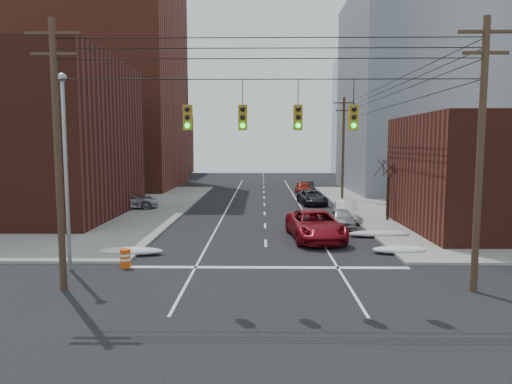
{
  "coord_description": "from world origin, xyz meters",
  "views": [
    {
      "loc": [
        -0.22,
        -15.39,
        6.06
      ],
      "look_at": [
        -0.61,
        13.49,
        3.0
      ],
      "focal_mm": 32.0,
      "sensor_mm": 36.0,
      "label": 1
    }
  ],
  "objects_px": {
    "red_pickup": "(315,225)",
    "lot_car_c": "(60,205)",
    "parked_car_d": "(312,198)",
    "parked_car_f": "(307,187)",
    "lot_car_d": "(45,203)",
    "lot_car_b": "(130,200)",
    "parked_car_c": "(312,197)",
    "parked_car_a": "(342,219)",
    "lot_car_a": "(100,202)",
    "parked_car_e": "(303,188)",
    "parked_car_b": "(346,211)",
    "construction_barrel": "(125,258)"
  },
  "relations": [
    {
      "from": "parked_car_d",
      "to": "parked_car_e",
      "type": "xyz_separation_m",
      "value": [
        0.0,
        9.52,
        0.13
      ]
    },
    {
      "from": "parked_car_e",
      "to": "parked_car_a",
      "type": "bearing_deg",
      "value": -90.55
    },
    {
      "from": "parked_car_d",
      "to": "lot_car_c",
      "type": "bearing_deg",
      "value": -168.23
    },
    {
      "from": "lot_car_a",
      "to": "lot_car_c",
      "type": "bearing_deg",
      "value": 135.72
    },
    {
      "from": "lot_car_a",
      "to": "red_pickup",
      "type": "bearing_deg",
      "value": -115.95
    },
    {
      "from": "lot_car_c",
      "to": "parked_car_c",
      "type": "bearing_deg",
      "value": -67.08
    },
    {
      "from": "parked_car_e",
      "to": "lot_car_d",
      "type": "bearing_deg",
      "value": -151.52
    },
    {
      "from": "lot_car_d",
      "to": "lot_car_a",
      "type": "bearing_deg",
      "value": -90.04
    },
    {
      "from": "parked_car_c",
      "to": "lot_car_a",
      "type": "distance_m",
      "value": 20.24
    },
    {
      "from": "red_pickup",
      "to": "lot_car_d",
      "type": "relative_size",
      "value": 1.77
    },
    {
      "from": "parked_car_f",
      "to": "lot_car_d",
      "type": "bearing_deg",
      "value": -148.5
    },
    {
      "from": "red_pickup",
      "to": "parked_car_c",
      "type": "xyz_separation_m",
      "value": [
        1.64,
        16.75,
        -0.2
      ]
    },
    {
      "from": "red_pickup",
      "to": "parked_car_f",
      "type": "relative_size",
      "value": 1.48
    },
    {
      "from": "red_pickup",
      "to": "parked_car_c",
      "type": "height_order",
      "value": "red_pickup"
    },
    {
      "from": "lot_car_a",
      "to": "lot_car_c",
      "type": "distance_m",
      "value": 3.35
    },
    {
      "from": "parked_car_b",
      "to": "lot_car_d",
      "type": "distance_m",
      "value": 26.6
    },
    {
      "from": "lot_car_b",
      "to": "lot_car_a",
      "type": "bearing_deg",
      "value": 97.67
    },
    {
      "from": "parked_car_d",
      "to": "lot_car_c",
      "type": "distance_m",
      "value": 23.43
    },
    {
      "from": "parked_car_a",
      "to": "parked_car_b",
      "type": "height_order",
      "value": "parked_car_b"
    },
    {
      "from": "parked_car_f",
      "to": "construction_barrel",
      "type": "relative_size",
      "value": 4.91
    },
    {
      "from": "parked_car_a",
      "to": "lot_car_c",
      "type": "relative_size",
      "value": 0.8
    },
    {
      "from": "parked_car_f",
      "to": "lot_car_d",
      "type": "height_order",
      "value": "parked_car_f"
    },
    {
      "from": "parked_car_f",
      "to": "lot_car_d",
      "type": "xyz_separation_m",
      "value": [
        -25.08,
        -15.62,
        0.05
      ]
    },
    {
      "from": "parked_car_a",
      "to": "parked_car_d",
      "type": "bearing_deg",
      "value": 95.41
    },
    {
      "from": "lot_car_b",
      "to": "lot_car_c",
      "type": "distance_m",
      "value": 5.91
    },
    {
      "from": "parked_car_a",
      "to": "parked_car_d",
      "type": "height_order",
      "value": "parked_car_a"
    },
    {
      "from": "parked_car_a",
      "to": "construction_barrel",
      "type": "distance_m",
      "value": 16.48
    },
    {
      "from": "parked_car_f",
      "to": "lot_car_b",
      "type": "bearing_deg",
      "value": -140.56
    },
    {
      "from": "lot_car_c",
      "to": "construction_barrel",
      "type": "distance_m",
      "value": 19.65
    },
    {
      "from": "lot_car_d",
      "to": "parked_car_f",
      "type": "bearing_deg",
      "value": -58.63
    },
    {
      "from": "lot_car_a",
      "to": "lot_car_c",
      "type": "xyz_separation_m",
      "value": [
        -2.63,
        -2.07,
        0.05
      ]
    },
    {
      "from": "parked_car_b",
      "to": "lot_car_c",
      "type": "xyz_separation_m",
      "value": [
        -23.88,
        2.66,
        0.12
      ]
    },
    {
      "from": "red_pickup",
      "to": "lot_car_a",
      "type": "bearing_deg",
      "value": 141.44
    },
    {
      "from": "red_pickup",
      "to": "lot_car_c",
      "type": "relative_size",
      "value": 1.31
    },
    {
      "from": "parked_car_a",
      "to": "parked_car_f",
      "type": "relative_size",
      "value": 0.9
    },
    {
      "from": "parked_car_e",
      "to": "lot_car_c",
      "type": "height_order",
      "value": "lot_car_c"
    },
    {
      "from": "red_pickup",
      "to": "lot_car_c",
      "type": "distance_m",
      "value": 22.86
    },
    {
      "from": "lot_car_d",
      "to": "parked_car_c",
      "type": "bearing_deg",
      "value": -79.25
    },
    {
      "from": "lot_car_a",
      "to": "lot_car_d",
      "type": "xyz_separation_m",
      "value": [
        -4.93,
        -0.04,
        -0.04
      ]
    },
    {
      "from": "parked_car_b",
      "to": "parked_car_f",
      "type": "relative_size",
      "value": 1.03
    },
    {
      "from": "parked_car_e",
      "to": "lot_car_c",
      "type": "relative_size",
      "value": 0.87
    },
    {
      "from": "parked_car_c",
      "to": "parked_car_e",
      "type": "bearing_deg",
      "value": 83.92
    },
    {
      "from": "parked_car_c",
      "to": "parked_car_f",
      "type": "height_order",
      "value": "parked_car_f"
    },
    {
      "from": "parked_car_d",
      "to": "parked_car_f",
      "type": "distance_m",
      "value": 10.42
    },
    {
      "from": "parked_car_b",
      "to": "lot_car_d",
      "type": "relative_size",
      "value": 1.23
    },
    {
      "from": "parked_car_e",
      "to": "parked_car_f",
      "type": "xyz_separation_m",
      "value": [
        0.5,
        0.89,
        -0.01
      ]
    },
    {
      "from": "parked_car_a",
      "to": "lot_car_d",
      "type": "xyz_separation_m",
      "value": [
        -25.33,
        7.85,
        0.1
      ]
    },
    {
      "from": "lot_car_c",
      "to": "construction_barrel",
      "type": "height_order",
      "value": "lot_car_c"
    },
    {
      "from": "parked_car_d",
      "to": "lot_car_a",
      "type": "xyz_separation_m",
      "value": [
        -19.65,
        -5.17,
        0.22
      ]
    },
    {
      "from": "construction_barrel",
      "to": "red_pickup",
      "type": "bearing_deg",
      "value": 33.78
    }
  ]
}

